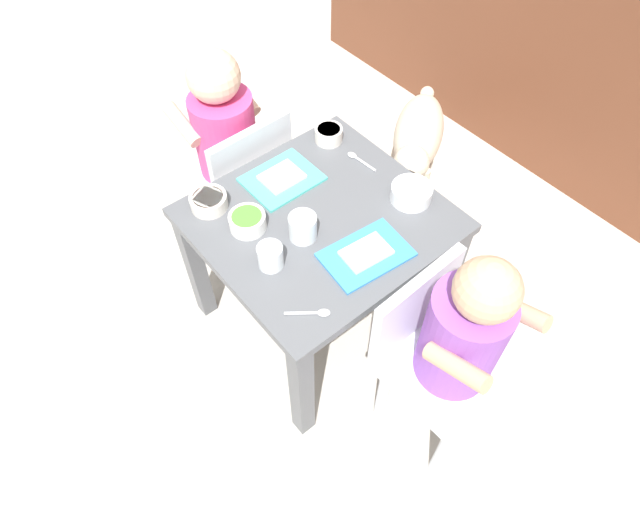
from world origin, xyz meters
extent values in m
plane|color=#B2ADA3|center=(0.00, 0.00, 0.00)|extent=(7.00, 7.00, 0.00)
cube|color=brown|center=(0.00, 1.22, 0.45)|extent=(2.31, 0.39, 0.89)
cube|color=#515459|center=(0.00, 0.00, 0.44)|extent=(0.54, 0.57, 0.03)
cube|color=#515459|center=(-0.24, -0.26, 0.21)|extent=(0.04, 0.04, 0.43)
cube|color=#515459|center=(0.24, -0.26, 0.21)|extent=(0.04, 0.04, 0.43)
cube|color=#515459|center=(-0.24, 0.26, 0.21)|extent=(0.04, 0.04, 0.43)
cube|color=#515459|center=(0.24, 0.26, 0.21)|extent=(0.04, 0.04, 0.43)
cube|color=silver|center=(-0.44, 0.01, 0.28)|extent=(0.29, 0.29, 0.02)
cube|color=silver|center=(-0.31, 0.01, 0.40)|extent=(0.03, 0.27, 0.22)
cylinder|color=#D83F7F|center=(-0.44, 0.01, 0.42)|extent=(0.18, 0.18, 0.25)
sphere|color=beige|center=(-0.45, 0.01, 0.61)|extent=(0.15, 0.15, 0.15)
cylinder|color=silver|center=(-0.54, 0.11, 0.14)|extent=(0.03, 0.03, 0.27)
cylinder|color=silver|center=(-0.54, -0.09, 0.14)|extent=(0.03, 0.03, 0.27)
cylinder|color=silver|center=(-0.34, 0.11, 0.14)|extent=(0.03, 0.03, 0.27)
cylinder|color=silver|center=(-0.34, -0.09, 0.14)|extent=(0.03, 0.03, 0.27)
cylinder|color=beige|center=(-0.49, 0.11, 0.48)|extent=(0.15, 0.04, 0.09)
cylinder|color=beige|center=(-0.49, -0.09, 0.48)|extent=(0.15, 0.04, 0.09)
cube|color=silver|center=(0.44, 0.03, 0.28)|extent=(0.29, 0.29, 0.02)
cube|color=silver|center=(0.31, 0.02, 0.40)|extent=(0.03, 0.27, 0.22)
cylinder|color=purple|center=(0.44, 0.03, 0.42)|extent=(0.17, 0.17, 0.27)
sphere|color=tan|center=(0.45, 0.03, 0.62)|extent=(0.13, 0.13, 0.13)
cylinder|color=silver|center=(0.54, -0.07, 0.14)|extent=(0.03, 0.03, 0.27)
cylinder|color=silver|center=(0.54, 0.13, 0.14)|extent=(0.03, 0.03, 0.27)
cylinder|color=silver|center=(0.34, -0.08, 0.14)|extent=(0.03, 0.03, 0.27)
cylinder|color=silver|center=(0.34, 0.12, 0.14)|extent=(0.03, 0.03, 0.27)
cylinder|color=tan|center=(0.49, -0.07, 0.49)|extent=(0.15, 0.05, 0.09)
cylinder|color=tan|center=(0.49, 0.13, 0.49)|extent=(0.15, 0.05, 0.09)
ellipsoid|color=beige|center=(-0.25, 0.65, 0.21)|extent=(0.35, 0.40, 0.18)
sphere|color=beige|center=(-0.13, 0.48, 0.26)|extent=(0.12, 0.12, 0.12)
sphere|color=black|center=(-0.10, 0.45, 0.25)|extent=(0.05, 0.05, 0.05)
torus|color=green|center=(-0.15, 0.51, 0.24)|extent=(0.10, 0.08, 0.10)
sphere|color=beige|center=(-0.35, 0.79, 0.25)|extent=(0.05, 0.05, 0.05)
cylinder|color=beige|center=(-0.23, 0.54, 0.07)|extent=(0.04, 0.04, 0.14)
cylinder|color=beige|center=(-0.15, 0.60, 0.07)|extent=(0.04, 0.04, 0.14)
cylinder|color=beige|center=(-0.35, 0.70, 0.07)|extent=(0.04, 0.04, 0.14)
cylinder|color=beige|center=(-0.27, 0.76, 0.07)|extent=(0.04, 0.04, 0.14)
cube|color=#4CC6BC|center=(-0.16, 0.01, 0.45)|extent=(0.15, 0.19, 0.01)
cube|color=white|center=(-0.16, 0.01, 0.46)|extent=(0.08, 0.10, 0.01)
cube|color=#388CD8|center=(0.16, 0.01, 0.45)|extent=(0.15, 0.21, 0.01)
cube|color=white|center=(0.16, 0.01, 0.46)|extent=(0.08, 0.12, 0.01)
cylinder|color=white|center=(0.04, -0.18, 0.48)|extent=(0.06, 0.06, 0.06)
cylinder|color=silver|center=(0.04, -0.18, 0.47)|extent=(0.05, 0.05, 0.03)
cylinder|color=white|center=(0.02, -0.07, 0.48)|extent=(0.07, 0.07, 0.06)
cylinder|color=silver|center=(0.02, -0.07, 0.47)|extent=(0.06, 0.06, 0.03)
cylinder|color=white|center=(0.10, 0.21, 0.47)|extent=(0.10, 0.10, 0.04)
cylinder|color=#B26633|center=(0.10, 0.21, 0.49)|extent=(0.08, 0.08, 0.01)
cylinder|color=white|center=(-0.08, -0.15, 0.47)|extent=(0.09, 0.09, 0.04)
cylinder|color=#4C8C33|center=(-0.08, -0.15, 0.49)|extent=(0.07, 0.07, 0.01)
cylinder|color=silver|center=(-0.20, -0.19, 0.47)|extent=(0.09, 0.09, 0.04)
cylinder|color=#D84C33|center=(-0.20, -0.19, 0.48)|extent=(0.08, 0.08, 0.01)
cylinder|color=silver|center=(-0.20, 0.20, 0.47)|extent=(0.08, 0.08, 0.04)
cylinder|color=#B26633|center=(-0.20, 0.20, 0.49)|extent=(0.06, 0.06, 0.01)
cylinder|color=silver|center=(0.19, -0.21, 0.45)|extent=(0.05, 0.06, 0.01)
ellipsoid|color=silver|center=(0.22, -0.17, 0.45)|extent=(0.03, 0.03, 0.01)
cylinder|color=silver|center=(-0.07, 0.21, 0.45)|extent=(0.08, 0.01, 0.01)
ellipsoid|color=silver|center=(-0.11, 0.21, 0.45)|extent=(0.03, 0.02, 0.01)
camera|label=1|loc=(0.69, -0.57, 1.46)|focal=30.82mm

